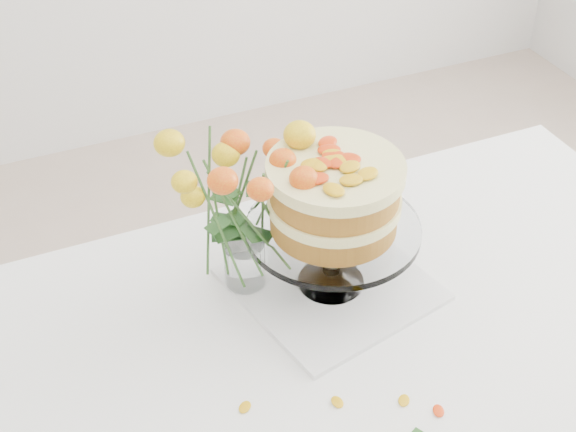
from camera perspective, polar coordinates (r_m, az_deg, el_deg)
name	(u,v)px	position (r m, az deg, el deg)	size (l,w,h in m)	color
table	(370,370)	(1.48, 5.89, -10.83)	(1.43, 0.93, 0.76)	tan
napkin	(330,284)	(1.51, 3.04, -4.86)	(0.33, 0.33, 0.01)	white
cake_stand	(334,202)	(1.38, 3.30, 0.97)	(0.31, 0.31, 0.28)	white
rose_vase	(241,190)	(1.37, -3.33, 1.89)	(0.32, 0.32, 0.38)	white
stray_petal_a	(337,402)	(1.32, 3.52, -13.08)	(0.03, 0.02, 0.00)	#DA9F0D
stray_petal_b	(404,401)	(1.34, 8.24, -12.86)	(0.03, 0.02, 0.00)	#DA9F0D
stray_petal_c	(438,411)	(1.33, 10.65, -13.47)	(0.03, 0.02, 0.00)	#DA9F0D
stray_petal_d	(245,407)	(1.32, -3.09, -13.43)	(0.03, 0.02, 0.00)	#DA9F0D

